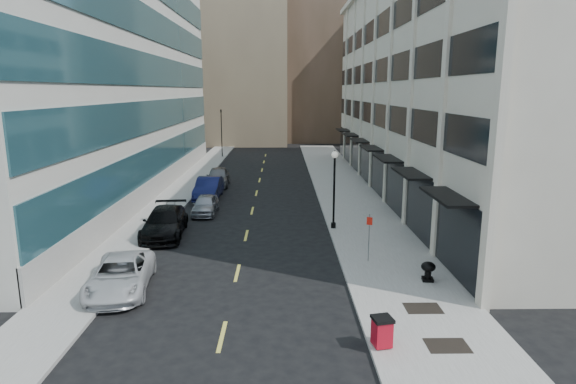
{
  "coord_description": "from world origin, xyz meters",
  "views": [
    {
      "loc": [
        2.1,
        -13.48,
        8.45
      ],
      "look_at": [
        2.47,
        12.79,
        2.89
      ],
      "focal_mm": 30.0,
      "sensor_mm": 36.0,
      "label": 1
    }
  ],
  "objects_px": {
    "car_grey_sedan": "(218,177)",
    "trash_bin": "(382,331)",
    "car_white_van": "(121,275)",
    "sign_post": "(369,231)",
    "car_blue_sedan": "(209,188)",
    "car_black_pickup": "(165,222)",
    "lamppost": "(334,182)",
    "car_silver_sedan": "(205,205)",
    "urn_planter": "(428,269)",
    "traffic_signal": "(221,113)"
  },
  "relations": [
    {
      "from": "car_black_pickup",
      "to": "lamppost",
      "type": "height_order",
      "value": "lamppost"
    },
    {
      "from": "traffic_signal",
      "to": "urn_planter",
      "type": "distance_m",
      "value": 44.06
    },
    {
      "from": "traffic_signal",
      "to": "car_grey_sedan",
      "type": "xyz_separation_m",
      "value": [
        1.87,
        -18.67,
        -4.89
      ]
    },
    {
      "from": "traffic_signal",
      "to": "car_white_van",
      "type": "height_order",
      "value": "traffic_signal"
    },
    {
      "from": "trash_bin",
      "to": "lamppost",
      "type": "height_order",
      "value": "lamppost"
    },
    {
      "from": "car_white_van",
      "to": "urn_planter",
      "type": "height_order",
      "value": "car_white_van"
    },
    {
      "from": "car_blue_sedan",
      "to": "traffic_signal",
      "type": "bearing_deg",
      "value": 94.95
    },
    {
      "from": "car_white_van",
      "to": "trash_bin",
      "type": "relative_size",
      "value": 5.01
    },
    {
      "from": "car_black_pickup",
      "to": "sign_post",
      "type": "xyz_separation_m",
      "value": [
        11.2,
        -4.89,
        0.89
      ]
    },
    {
      "from": "traffic_signal",
      "to": "car_black_pickup",
      "type": "height_order",
      "value": "traffic_signal"
    },
    {
      "from": "traffic_signal",
      "to": "car_white_van",
      "type": "xyz_separation_m",
      "value": [
        0.7,
        -42.0,
        -5.0
      ]
    },
    {
      "from": "sign_post",
      "to": "urn_planter",
      "type": "height_order",
      "value": "sign_post"
    },
    {
      "from": "car_blue_sedan",
      "to": "car_silver_sedan",
      "type": "bearing_deg",
      "value": -83.65
    },
    {
      "from": "trash_bin",
      "to": "car_white_van",
      "type": "bearing_deg",
      "value": 142.31
    },
    {
      "from": "trash_bin",
      "to": "urn_planter",
      "type": "xyz_separation_m",
      "value": [
        3.2,
        5.55,
        -0.02
      ]
    },
    {
      "from": "trash_bin",
      "to": "traffic_signal",
      "type": "bearing_deg",
      "value": 91.46
    },
    {
      "from": "car_silver_sedan",
      "to": "lamppost",
      "type": "relative_size",
      "value": 0.81
    },
    {
      "from": "traffic_signal",
      "to": "car_grey_sedan",
      "type": "height_order",
      "value": "traffic_signal"
    },
    {
      "from": "traffic_signal",
      "to": "car_silver_sedan",
      "type": "distance_m",
      "value": 29.4
    },
    {
      "from": "car_blue_sedan",
      "to": "urn_planter",
      "type": "distance_m",
      "value": 21.34
    },
    {
      "from": "car_blue_sedan",
      "to": "lamppost",
      "type": "height_order",
      "value": "lamppost"
    },
    {
      "from": "lamppost",
      "to": "trash_bin",
      "type": "bearing_deg",
      "value": -89.59
    },
    {
      "from": "car_grey_sedan",
      "to": "car_blue_sedan",
      "type": "bearing_deg",
      "value": -93.75
    },
    {
      "from": "car_black_pickup",
      "to": "lamppost",
      "type": "relative_size",
      "value": 1.16
    },
    {
      "from": "trash_bin",
      "to": "lamppost",
      "type": "bearing_deg",
      "value": 78.81
    },
    {
      "from": "car_grey_sedan",
      "to": "sign_post",
      "type": "distance_m",
      "value": 22.59
    },
    {
      "from": "car_black_pickup",
      "to": "lamppost",
      "type": "bearing_deg",
      "value": 1.74
    },
    {
      "from": "car_blue_sedan",
      "to": "urn_planter",
      "type": "xyz_separation_m",
      "value": [
        12.29,
        -17.44,
        -0.16
      ]
    },
    {
      "from": "car_grey_sedan",
      "to": "trash_bin",
      "type": "xyz_separation_m",
      "value": [
        9.03,
        -28.33,
        -0.12
      ]
    },
    {
      "from": "car_silver_sedan",
      "to": "urn_planter",
      "type": "relative_size",
      "value": 4.47
    },
    {
      "from": "trash_bin",
      "to": "sign_post",
      "type": "xyz_separation_m",
      "value": [
        1.0,
        8.11,
        1.0
      ]
    },
    {
      "from": "car_silver_sedan",
      "to": "car_blue_sedan",
      "type": "distance_m",
      "value": 4.9
    },
    {
      "from": "car_grey_sedan",
      "to": "trash_bin",
      "type": "distance_m",
      "value": 29.73
    },
    {
      "from": "trash_bin",
      "to": "car_black_pickup",
      "type": "bearing_deg",
      "value": 116.53
    },
    {
      "from": "car_blue_sedan",
      "to": "lamppost",
      "type": "bearing_deg",
      "value": -44.31
    },
    {
      "from": "trash_bin",
      "to": "car_silver_sedan",
      "type": "bearing_deg",
      "value": 103.79
    },
    {
      "from": "car_black_pickup",
      "to": "traffic_signal",
      "type": "bearing_deg",
      "value": 87.1
    },
    {
      "from": "car_white_van",
      "to": "sign_post",
      "type": "distance_m",
      "value": 11.67
    },
    {
      "from": "car_white_van",
      "to": "car_blue_sedan",
      "type": "distance_m",
      "value": 18.04
    },
    {
      "from": "car_white_van",
      "to": "car_grey_sedan",
      "type": "height_order",
      "value": "car_grey_sedan"
    },
    {
      "from": "car_blue_sedan",
      "to": "trash_bin",
      "type": "height_order",
      "value": "car_blue_sedan"
    },
    {
      "from": "car_blue_sedan",
      "to": "sign_post",
      "type": "relative_size",
      "value": 2.12
    },
    {
      "from": "car_blue_sedan",
      "to": "trash_bin",
      "type": "distance_m",
      "value": 24.73
    },
    {
      "from": "urn_planter",
      "to": "car_white_van",
      "type": "bearing_deg",
      "value": -177.62
    },
    {
      "from": "traffic_signal",
      "to": "car_silver_sedan",
      "type": "bearing_deg",
      "value": -85.45
    },
    {
      "from": "car_grey_sedan",
      "to": "lamppost",
      "type": "xyz_separation_m",
      "value": [
        8.93,
        -14.3,
        2.17
      ]
    },
    {
      "from": "car_grey_sedan",
      "to": "trash_bin",
      "type": "height_order",
      "value": "car_grey_sedan"
    },
    {
      "from": "trash_bin",
      "to": "urn_planter",
      "type": "distance_m",
      "value": 6.41
    },
    {
      "from": "urn_planter",
      "to": "sign_post",
      "type": "bearing_deg",
      "value": 130.72
    },
    {
      "from": "car_white_van",
      "to": "urn_planter",
      "type": "relative_size",
      "value": 5.9
    }
  ]
}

